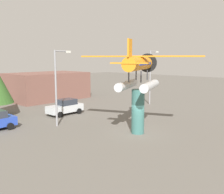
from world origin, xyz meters
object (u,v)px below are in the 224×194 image
Objects in this scene: streetlight_secondary at (151,73)px; storefront_building at (47,86)px; display_pedestal at (138,111)px; car_mid_silver at (65,107)px; floatplane_monument at (139,69)px; streetlight_primary at (58,82)px.

streetlight_secondary is 0.64× the size of storefront_building.
display_pedestal reaches higher than car_mid_silver.
streetlight_secondary is (12.77, 7.44, -1.14)m from floatplane_monument.
streetlight_primary is 0.96× the size of streetlight_secondary.
display_pedestal is at bearing 87.28° from car_mid_silver.
floatplane_monument is 14.82m from streetlight_secondary.
car_mid_silver is at bearing -114.90° from storefront_building.
car_mid_silver is 13.25m from streetlight_secondary.
display_pedestal is 10.79m from car_mid_silver.
streetlight_primary is at bearing 91.06° from floatplane_monument.
storefront_building reaches higher than car_mid_silver.
storefront_building is (8.81, 14.90, -2.13)m from streetlight_primary.
streetlight_secondary is (12.38, -3.24, 3.45)m from car_mid_silver.
streetlight_secondary is (15.96, 0.40, 0.13)m from streetlight_primary.
streetlight_primary is at bearing -178.58° from streetlight_secondary.
car_mid_silver is 0.59× the size of streetlight_primary.
streetlight_secondary reaches higher than car_mid_silver.
streetlight_primary is at bearing 45.44° from car_mid_silver.
floatplane_monument is 1.40× the size of streetlight_primary.
streetlight_secondary reaches higher than streetlight_primary.
floatplane_monument reaches higher than display_pedestal.
floatplane_monument reaches higher than streetlight_secondary.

